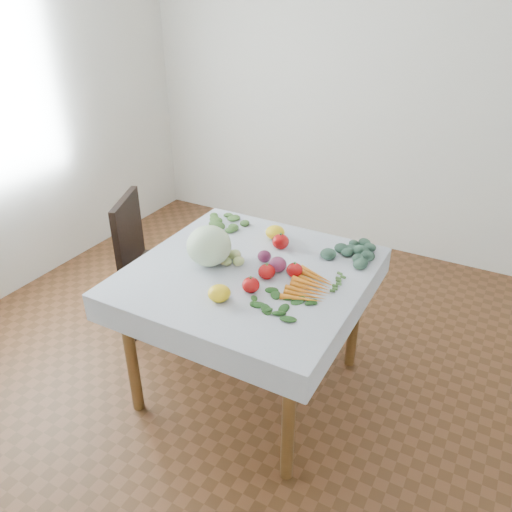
% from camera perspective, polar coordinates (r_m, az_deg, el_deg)
% --- Properties ---
extents(ground, '(4.00, 4.00, 0.00)m').
position_cam_1_polar(ground, '(2.94, -0.71, -14.36)').
color(ground, brown).
extents(back_wall, '(4.00, 0.04, 2.70)m').
position_cam_1_polar(back_wall, '(4.05, 13.91, 18.81)').
color(back_wall, white).
rests_on(back_wall, ground).
extents(table, '(1.00, 1.00, 0.75)m').
position_cam_1_polar(table, '(2.53, -0.79, -3.56)').
color(table, brown).
rests_on(table, ground).
extents(tablecloth, '(1.12, 1.12, 0.01)m').
position_cam_1_polar(tablecloth, '(2.48, -0.81, -1.63)').
color(tablecloth, silver).
rests_on(tablecloth, table).
extents(chair, '(0.53, 0.53, 0.90)m').
position_cam_1_polar(chair, '(3.15, -12.32, -0.11)').
color(chair, black).
rests_on(chair, ground).
extents(cabbage, '(0.28, 0.28, 0.20)m').
position_cam_1_polar(cabbage, '(2.49, -5.39, 1.17)').
color(cabbage, silver).
rests_on(cabbage, tablecloth).
extents(tomato_a, '(0.11, 0.11, 0.08)m').
position_cam_1_polar(tomato_a, '(2.66, 2.82, 1.67)').
color(tomato_a, '#B10B0D').
rests_on(tomato_a, tablecloth).
extents(tomato_b, '(0.09, 0.09, 0.07)m').
position_cam_1_polar(tomato_b, '(2.39, 1.23, -1.80)').
color(tomato_b, '#B10B0D').
rests_on(tomato_b, tablecloth).
extents(tomato_c, '(0.10, 0.10, 0.07)m').
position_cam_1_polar(tomato_c, '(2.29, -0.60, -3.33)').
color(tomato_c, '#B10B0D').
rests_on(tomato_c, tablecloth).
extents(tomato_d, '(0.10, 0.10, 0.07)m').
position_cam_1_polar(tomato_d, '(2.41, 4.42, -1.62)').
color(tomato_d, '#B10B0D').
rests_on(tomato_d, tablecloth).
extents(heirloom_back, '(0.12, 0.12, 0.08)m').
position_cam_1_polar(heirloom_back, '(2.76, 2.20, 2.72)').
color(heirloom_back, gold).
rests_on(heirloom_back, tablecloth).
extents(heirloom_front, '(0.12, 0.12, 0.07)m').
position_cam_1_polar(heirloom_front, '(2.24, -4.22, -4.26)').
color(heirloom_front, gold).
rests_on(heirloom_front, tablecloth).
extents(onion_a, '(0.12, 0.12, 0.07)m').
position_cam_1_polar(onion_a, '(2.45, 2.49, -0.96)').
color(onion_a, '#5F1B3D').
rests_on(onion_a, tablecloth).
extents(onion_b, '(0.08, 0.08, 0.06)m').
position_cam_1_polar(onion_b, '(2.54, 0.95, -0.04)').
color(onion_b, '#5F1B3D').
rests_on(onion_b, tablecloth).
extents(tomatillo_cluster, '(0.15, 0.09, 0.04)m').
position_cam_1_polar(tomatillo_cluster, '(2.53, -2.33, -0.37)').
color(tomatillo_cluster, '#CAD67B').
rests_on(tomatillo_cluster, tablecloth).
extents(carrot_bunch, '(0.20, 0.31, 0.03)m').
position_cam_1_polar(carrot_bunch, '(2.33, 6.17, -3.46)').
color(carrot_bunch, orange).
rests_on(carrot_bunch, tablecloth).
extents(kale_bunch, '(0.31, 0.29, 0.04)m').
position_cam_1_polar(kale_bunch, '(2.64, 11.11, 0.45)').
color(kale_bunch, '#345648').
rests_on(kale_bunch, tablecloth).
extents(basil_bunch, '(0.29, 0.20, 0.01)m').
position_cam_1_polar(basil_bunch, '(2.23, 2.88, -5.33)').
color(basil_bunch, '#224B17').
rests_on(basil_bunch, tablecloth).
extents(dill_bunch, '(0.26, 0.21, 0.03)m').
position_cam_1_polar(dill_bunch, '(2.95, -3.38, 3.97)').
color(dill_bunch, '#487535').
rests_on(dill_bunch, tablecloth).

